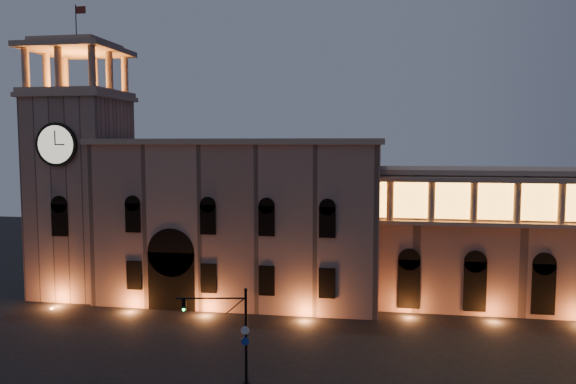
# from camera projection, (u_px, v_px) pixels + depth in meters

# --- Properties ---
(ground) EXTENTS (160.00, 160.00, 0.00)m
(ground) POSITION_uv_depth(u_px,v_px,m) (196.00, 380.00, 40.73)
(ground) COLOR black
(ground) RESTS_ON ground
(government_building) EXTENTS (30.80, 12.80, 17.60)m
(government_building) POSITION_uv_depth(u_px,v_px,m) (241.00, 219.00, 61.86)
(government_building) COLOR #916E5F
(government_building) RESTS_ON ground
(clock_tower) EXTENTS (9.80, 9.80, 32.40)m
(clock_tower) POSITION_uv_depth(u_px,v_px,m) (81.00, 184.00, 63.59)
(clock_tower) COLOR #916E5F
(clock_tower) RESTS_ON ground
(colonnade_wing) EXTENTS (40.60, 11.50, 14.50)m
(colonnade_wing) POSITION_uv_depth(u_px,v_px,m) (564.00, 238.00, 58.40)
(colonnade_wing) COLOR #8C6859
(colonnade_wing) RESTS_ON ground
(traffic_light) EXTENTS (5.12, 1.17, 7.09)m
(traffic_light) POSITION_uv_depth(u_px,v_px,m) (234.00, 335.00, 39.27)
(traffic_light) COLOR black
(traffic_light) RESTS_ON ground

